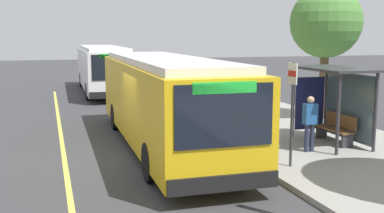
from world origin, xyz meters
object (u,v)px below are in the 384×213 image
object	(u,v)px
transit_bus_main	(164,98)
pedestrian_commuter	(310,120)
waiting_bench	(336,128)
transit_bus_second	(102,67)
route_sign_post	(292,100)

from	to	relation	value
transit_bus_main	pedestrian_commuter	world-z (taller)	transit_bus_main
transit_bus_main	waiting_bench	distance (m)	5.73
transit_bus_second	route_sign_post	distance (m)	19.76
route_sign_post	pedestrian_commuter	size ratio (longest dim) A/B	1.66
transit_bus_second	pedestrian_commuter	distance (m)	18.76
transit_bus_main	transit_bus_second	xyz separation A→B (m)	(-15.83, -0.18, 0.00)
transit_bus_second	waiting_bench	xyz separation A→B (m)	(17.53, 5.56, -0.98)
transit_bus_main	pedestrian_commuter	bearing A→B (deg)	57.61
transit_bus_second	pedestrian_commuter	bearing A→B (deg)	12.57
waiting_bench	pedestrian_commuter	xyz separation A→B (m)	(0.78, -1.48, 0.48)
transit_bus_second	route_sign_post	size ratio (longest dim) A/B	4.27
transit_bus_main	transit_bus_second	size ratio (longest dim) A/B	0.95
transit_bus_second	route_sign_post	world-z (taller)	same
waiting_bench	transit_bus_second	bearing A→B (deg)	-162.39
pedestrian_commuter	route_sign_post	bearing A→B (deg)	-46.88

